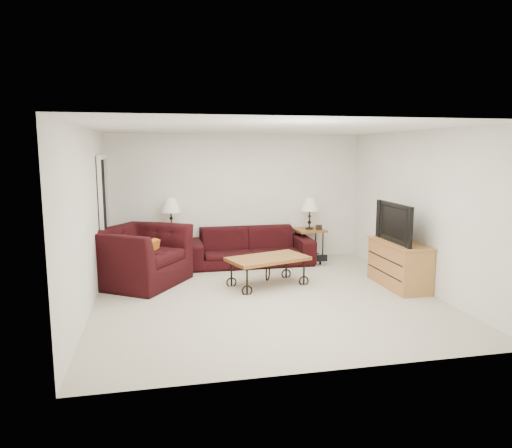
{
  "coord_description": "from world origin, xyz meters",
  "views": [
    {
      "loc": [
        -1.56,
        -6.69,
        2.2
      ],
      "look_at": [
        0.0,
        0.7,
        1.0
      ],
      "focal_mm": 33.03,
      "sensor_mm": 36.0,
      "label": 1
    }
  ],
  "objects_px": {
    "tv_stand": "(399,264)",
    "backpack": "(320,255)",
    "lamp_right": "(310,214)",
    "armchair": "(140,256)",
    "television": "(400,223)",
    "coffee_table": "(268,271)",
    "side_table_left": "(172,249)",
    "lamp_left": "(171,215)",
    "sofa": "(250,246)",
    "side_table_right": "(309,244)"
  },
  "relations": [
    {
      "from": "side_table_right",
      "to": "television",
      "type": "bearing_deg",
      "value": -69.37
    },
    {
      "from": "coffee_table",
      "to": "tv_stand",
      "type": "relative_size",
      "value": 1.04
    },
    {
      "from": "sofa",
      "to": "lamp_left",
      "type": "distance_m",
      "value": 1.6
    },
    {
      "from": "coffee_table",
      "to": "backpack",
      "type": "bearing_deg",
      "value": 41.4
    },
    {
      "from": "sofa",
      "to": "lamp_left",
      "type": "relative_size",
      "value": 3.72
    },
    {
      "from": "armchair",
      "to": "tv_stand",
      "type": "distance_m",
      "value": 4.23
    },
    {
      "from": "sofa",
      "to": "lamp_left",
      "type": "bearing_deg",
      "value": 173.01
    },
    {
      "from": "sofa",
      "to": "side_table_left",
      "type": "distance_m",
      "value": 1.48
    },
    {
      "from": "side_table_left",
      "to": "tv_stand",
      "type": "relative_size",
      "value": 0.53
    },
    {
      "from": "side_table_left",
      "to": "side_table_right",
      "type": "distance_m",
      "value": 2.73
    },
    {
      "from": "backpack",
      "to": "tv_stand",
      "type": "bearing_deg",
      "value": -82.13
    },
    {
      "from": "armchair",
      "to": "backpack",
      "type": "relative_size",
      "value": 3.81
    },
    {
      "from": "side_table_left",
      "to": "television",
      "type": "xyz_separation_m",
      "value": [
        3.52,
        -2.13,
        0.72
      ]
    },
    {
      "from": "lamp_left",
      "to": "backpack",
      "type": "distance_m",
      "value": 2.94
    },
    {
      "from": "sofa",
      "to": "television",
      "type": "relative_size",
      "value": 2.2
    },
    {
      "from": "sofa",
      "to": "lamp_left",
      "type": "height_order",
      "value": "lamp_left"
    },
    {
      "from": "sofa",
      "to": "lamp_right",
      "type": "xyz_separation_m",
      "value": [
        1.26,
        0.18,
        0.58
      ]
    },
    {
      "from": "side_table_right",
      "to": "lamp_right",
      "type": "relative_size",
      "value": 1.0
    },
    {
      "from": "armchair",
      "to": "sofa",
      "type": "bearing_deg",
      "value": -32.0
    },
    {
      "from": "armchair",
      "to": "coffee_table",
      "type": "bearing_deg",
      "value": -71.55
    },
    {
      "from": "side_table_right",
      "to": "lamp_left",
      "type": "bearing_deg",
      "value": 180.0
    },
    {
      "from": "side_table_right",
      "to": "television",
      "type": "distance_m",
      "value": 2.39
    },
    {
      "from": "lamp_left",
      "to": "side_table_right",
      "type": "bearing_deg",
      "value": 0.0
    },
    {
      "from": "backpack",
      "to": "armchair",
      "type": "bearing_deg",
      "value": 173.58
    },
    {
      "from": "side_table_left",
      "to": "side_table_right",
      "type": "bearing_deg",
      "value": 0.0
    },
    {
      "from": "tv_stand",
      "to": "backpack",
      "type": "relative_size",
      "value": 3.25
    },
    {
      "from": "side_table_left",
      "to": "lamp_right",
      "type": "relative_size",
      "value": 1.05
    },
    {
      "from": "tv_stand",
      "to": "backpack",
      "type": "height_order",
      "value": "tv_stand"
    },
    {
      "from": "sofa",
      "to": "lamp_left",
      "type": "xyz_separation_m",
      "value": [
        -1.47,
        0.18,
        0.62
      ]
    },
    {
      "from": "tv_stand",
      "to": "television",
      "type": "distance_m",
      "value": 0.68
    },
    {
      "from": "coffee_table",
      "to": "television",
      "type": "height_order",
      "value": "television"
    },
    {
      "from": "lamp_left",
      "to": "television",
      "type": "xyz_separation_m",
      "value": [
        3.52,
        -2.13,
        0.08
      ]
    },
    {
      "from": "lamp_left",
      "to": "lamp_right",
      "type": "relative_size",
      "value": 1.05
    },
    {
      "from": "lamp_right",
      "to": "tv_stand",
      "type": "height_order",
      "value": "lamp_right"
    },
    {
      "from": "side_table_left",
      "to": "lamp_left",
      "type": "relative_size",
      "value": 1.0
    },
    {
      "from": "armchair",
      "to": "television",
      "type": "distance_m",
      "value": 4.25
    },
    {
      "from": "lamp_left",
      "to": "armchair",
      "type": "relative_size",
      "value": 0.45
    },
    {
      "from": "lamp_right",
      "to": "television",
      "type": "relative_size",
      "value": 0.57
    },
    {
      "from": "sofa",
      "to": "armchair",
      "type": "relative_size",
      "value": 1.68
    },
    {
      "from": "armchair",
      "to": "side_table_right",
      "type": "bearing_deg",
      "value": -37.98
    },
    {
      "from": "sofa",
      "to": "lamp_right",
      "type": "distance_m",
      "value": 1.4
    },
    {
      "from": "lamp_left",
      "to": "television",
      "type": "bearing_deg",
      "value": -31.08
    },
    {
      "from": "side_table_left",
      "to": "side_table_right",
      "type": "relative_size",
      "value": 1.05
    },
    {
      "from": "lamp_left",
      "to": "tv_stand",
      "type": "bearing_deg",
      "value": -30.94
    },
    {
      "from": "side_table_left",
      "to": "tv_stand",
      "type": "bearing_deg",
      "value": -30.94
    },
    {
      "from": "side_table_right",
      "to": "backpack",
      "type": "relative_size",
      "value": 1.65
    },
    {
      "from": "side_table_right",
      "to": "coffee_table",
      "type": "xyz_separation_m",
      "value": [
        -1.25,
        -1.65,
        -0.07
      ]
    },
    {
      "from": "lamp_right",
      "to": "coffee_table",
      "type": "bearing_deg",
      "value": -126.99
    },
    {
      "from": "armchair",
      "to": "lamp_right",
      "type": "bearing_deg",
      "value": -37.98
    },
    {
      "from": "television",
      "to": "side_table_left",
      "type": "bearing_deg",
      "value": -121.08
    }
  ]
}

